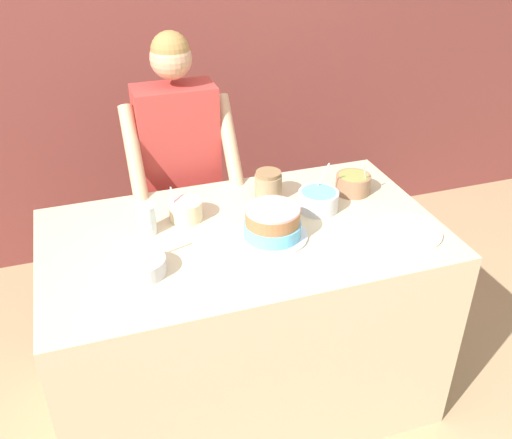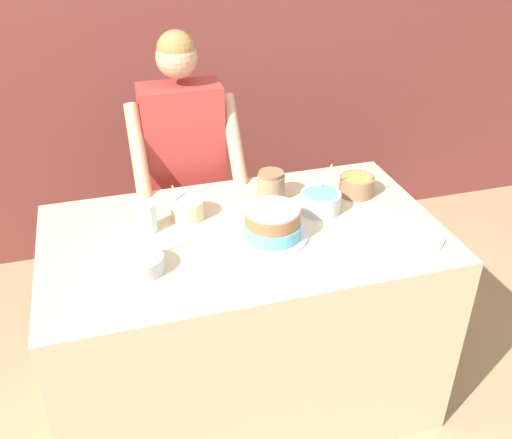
{
  "view_description": "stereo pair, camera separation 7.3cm",
  "coord_description": "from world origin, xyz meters",
  "px_view_note": "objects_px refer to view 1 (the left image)",
  "views": [
    {
      "loc": [
        -0.56,
        -1.39,
        2.13
      ],
      "look_at": [
        0.04,
        0.41,
        0.99
      ],
      "focal_mm": 40.0,
      "sensor_mm": 36.0,
      "label": 1
    },
    {
      "loc": [
        -0.49,
        -1.41,
        2.13
      ],
      "look_at": [
        0.04,
        0.41,
        0.99
      ],
      "focal_mm": 40.0,
      "sensor_mm": 36.0,
      "label": 2
    }
  ],
  "objects_px": {
    "frosting_bowl_blue": "(318,200)",
    "drinking_glass": "(146,219)",
    "person_baker": "(179,163)",
    "frosting_bowl_pink": "(186,209)",
    "frosting_bowl_white": "(143,265)",
    "ceramic_plate": "(407,232)",
    "cake": "(272,224)",
    "stoneware_jar": "(268,185)",
    "frosting_bowl_olive": "(353,183)"
  },
  "relations": [
    {
      "from": "person_baker",
      "to": "frosting_bowl_olive",
      "type": "bearing_deg",
      "value": -35.12
    },
    {
      "from": "frosting_bowl_blue",
      "to": "frosting_bowl_white",
      "type": "bearing_deg",
      "value": -164.08
    },
    {
      "from": "person_baker",
      "to": "drinking_glass",
      "type": "relative_size",
      "value": 12.54
    },
    {
      "from": "person_baker",
      "to": "frosting_bowl_pink",
      "type": "distance_m",
      "value": 0.48
    },
    {
      "from": "cake",
      "to": "frosting_bowl_blue",
      "type": "bearing_deg",
      "value": 29.2
    },
    {
      "from": "cake",
      "to": "stoneware_jar",
      "type": "xyz_separation_m",
      "value": [
        0.09,
        0.3,
        0.0
      ]
    },
    {
      "from": "frosting_bowl_olive",
      "to": "frosting_bowl_pink",
      "type": "distance_m",
      "value": 0.76
    },
    {
      "from": "drinking_glass",
      "to": "ceramic_plate",
      "type": "xyz_separation_m",
      "value": [
        0.98,
        -0.33,
        -0.06
      ]
    },
    {
      "from": "frosting_bowl_white",
      "to": "frosting_bowl_blue",
      "type": "relative_size",
      "value": 0.88
    },
    {
      "from": "person_baker",
      "to": "cake",
      "type": "xyz_separation_m",
      "value": [
        0.22,
        -0.72,
        0.03
      ]
    },
    {
      "from": "frosting_bowl_blue",
      "to": "ceramic_plate",
      "type": "relative_size",
      "value": 0.69
    },
    {
      "from": "person_baker",
      "to": "frosting_bowl_blue",
      "type": "relative_size",
      "value": 8.18
    },
    {
      "from": "drinking_glass",
      "to": "cake",
      "type": "bearing_deg",
      "value": -22.05
    },
    {
      "from": "frosting_bowl_olive",
      "to": "frosting_bowl_pink",
      "type": "relative_size",
      "value": 1.23
    },
    {
      "from": "cake",
      "to": "drinking_glass",
      "type": "xyz_separation_m",
      "value": [
        -0.46,
        0.19,
        0.0
      ]
    },
    {
      "from": "person_baker",
      "to": "frosting_bowl_olive",
      "type": "xyz_separation_m",
      "value": [
        0.69,
        -0.48,
        0.02
      ]
    },
    {
      "from": "ceramic_plate",
      "to": "stoneware_jar",
      "type": "relative_size",
      "value": 2.14
    },
    {
      "from": "frosting_bowl_blue",
      "to": "drinking_glass",
      "type": "relative_size",
      "value": 1.53
    },
    {
      "from": "frosting_bowl_olive",
      "to": "ceramic_plate",
      "type": "relative_size",
      "value": 0.64
    },
    {
      "from": "stoneware_jar",
      "to": "cake",
      "type": "bearing_deg",
      "value": -106.66
    },
    {
      "from": "frosting_bowl_white",
      "to": "drinking_glass",
      "type": "xyz_separation_m",
      "value": [
        0.06,
        0.26,
        0.03
      ]
    },
    {
      "from": "drinking_glass",
      "to": "ceramic_plate",
      "type": "relative_size",
      "value": 0.45
    },
    {
      "from": "frosting_bowl_white",
      "to": "drinking_glass",
      "type": "distance_m",
      "value": 0.27
    },
    {
      "from": "cake",
      "to": "ceramic_plate",
      "type": "bearing_deg",
      "value": -15.62
    },
    {
      "from": "cake",
      "to": "frosting_bowl_white",
      "type": "distance_m",
      "value": 0.53
    },
    {
      "from": "person_baker",
      "to": "frosting_bowl_blue",
      "type": "bearing_deg",
      "value": -50.2
    },
    {
      "from": "cake",
      "to": "frosting_bowl_pink",
      "type": "height_order",
      "value": "frosting_bowl_pink"
    },
    {
      "from": "drinking_glass",
      "to": "frosting_bowl_pink",
      "type": "bearing_deg",
      "value": 18.8
    },
    {
      "from": "frosting_bowl_blue",
      "to": "drinking_glass",
      "type": "height_order",
      "value": "frosting_bowl_blue"
    },
    {
      "from": "person_baker",
      "to": "drinking_glass",
      "type": "xyz_separation_m",
      "value": [
        -0.24,
        -0.53,
        0.03
      ]
    },
    {
      "from": "frosting_bowl_blue",
      "to": "person_baker",
      "type": "bearing_deg",
      "value": 129.8
    },
    {
      "from": "drinking_glass",
      "to": "stoneware_jar",
      "type": "relative_size",
      "value": 0.96
    },
    {
      "from": "person_baker",
      "to": "frosting_bowl_white",
      "type": "height_order",
      "value": "person_baker"
    },
    {
      "from": "frosting_bowl_pink",
      "to": "frosting_bowl_olive",
      "type": "bearing_deg",
      "value": -0.63
    },
    {
      "from": "drinking_glass",
      "to": "stoneware_jar",
      "type": "xyz_separation_m",
      "value": [
        0.55,
        0.12,
        0.0
      ]
    },
    {
      "from": "frosting_bowl_olive",
      "to": "stoneware_jar",
      "type": "bearing_deg",
      "value": 170.04
    },
    {
      "from": "ceramic_plate",
      "to": "cake",
      "type": "bearing_deg",
      "value": 164.38
    },
    {
      "from": "drinking_glass",
      "to": "frosting_bowl_blue",
      "type": "bearing_deg",
      "value": -3.28
    },
    {
      "from": "cake",
      "to": "stoneware_jar",
      "type": "distance_m",
      "value": 0.32
    },
    {
      "from": "cake",
      "to": "frosting_bowl_white",
      "type": "height_order",
      "value": "frosting_bowl_white"
    },
    {
      "from": "frosting_bowl_olive",
      "to": "frosting_bowl_blue",
      "type": "relative_size",
      "value": 0.93
    },
    {
      "from": "ceramic_plate",
      "to": "frosting_bowl_blue",
      "type": "bearing_deg",
      "value": 131.6
    },
    {
      "from": "drinking_glass",
      "to": "ceramic_plate",
      "type": "bearing_deg",
      "value": -18.71
    },
    {
      "from": "person_baker",
      "to": "frosting_bowl_pink",
      "type": "height_order",
      "value": "person_baker"
    },
    {
      "from": "frosting_bowl_pink",
      "to": "frosting_bowl_blue",
      "type": "height_order",
      "value": "frosting_bowl_blue"
    },
    {
      "from": "frosting_bowl_white",
      "to": "frosting_bowl_blue",
      "type": "bearing_deg",
      "value": 15.92
    },
    {
      "from": "frosting_bowl_white",
      "to": "ceramic_plate",
      "type": "xyz_separation_m",
      "value": [
        1.04,
        -0.07,
        -0.03
      ]
    },
    {
      "from": "frosting_bowl_white",
      "to": "stoneware_jar",
      "type": "height_order",
      "value": "frosting_bowl_white"
    },
    {
      "from": "frosting_bowl_pink",
      "to": "ceramic_plate",
      "type": "relative_size",
      "value": 0.52
    },
    {
      "from": "frosting_bowl_olive",
      "to": "drinking_glass",
      "type": "bearing_deg",
      "value": -176.96
    }
  ]
}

